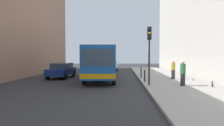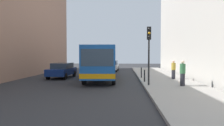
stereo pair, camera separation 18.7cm
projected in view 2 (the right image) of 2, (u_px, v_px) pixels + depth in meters
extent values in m
plane|color=#2D2D30|center=(101.00, 84.00, 16.91)|extent=(80.00, 80.00, 0.00)
cube|color=#9E9991|center=(171.00, 84.00, 16.62)|extent=(4.40, 40.00, 0.15)
cube|color=#19519E|center=(102.00, 61.00, 20.39)|extent=(2.95, 11.09, 2.50)
cube|color=orange|center=(102.00, 71.00, 20.42)|extent=(2.97, 11.11, 0.36)
cube|color=#2D3D4C|center=(97.00, 58.00, 14.90)|extent=(2.26, 0.15, 1.20)
cube|color=#2D3D4C|center=(102.00, 57.00, 20.87)|extent=(2.90, 9.49, 1.00)
cylinder|color=black|center=(114.00, 78.00, 16.52)|extent=(0.32, 1.01, 1.00)
cylinder|color=black|center=(84.00, 78.00, 16.55)|extent=(0.32, 1.01, 1.00)
cylinder|color=black|center=(114.00, 71.00, 24.32)|extent=(0.32, 1.01, 1.00)
cylinder|color=black|center=(94.00, 71.00, 24.35)|extent=(0.32, 1.01, 1.00)
cube|color=navy|center=(62.00, 71.00, 21.47)|extent=(2.02, 4.48, 0.64)
cube|color=#2D3D4C|center=(62.00, 66.00, 21.59)|extent=(1.72, 2.54, 0.52)
cylinder|color=black|center=(65.00, 76.00, 19.90)|extent=(0.25, 0.65, 0.64)
cylinder|color=black|center=(48.00, 76.00, 20.07)|extent=(0.25, 0.65, 0.64)
cylinder|color=black|center=(74.00, 73.00, 22.88)|extent=(0.25, 0.65, 0.64)
cylinder|color=black|center=(59.00, 73.00, 23.05)|extent=(0.25, 0.65, 0.64)
cube|color=silver|center=(111.00, 67.00, 29.96)|extent=(1.98, 4.47, 0.64)
cube|color=#2D3D4C|center=(111.00, 63.00, 30.09)|extent=(1.70, 2.53, 0.52)
cylinder|color=black|center=(116.00, 70.00, 28.41)|extent=(0.25, 0.65, 0.64)
cylinder|color=black|center=(104.00, 70.00, 28.56)|extent=(0.25, 0.65, 0.64)
cylinder|color=black|center=(118.00, 68.00, 31.39)|extent=(0.25, 0.65, 0.64)
cylinder|color=black|center=(107.00, 68.00, 31.55)|extent=(0.25, 0.65, 0.64)
cylinder|color=black|center=(149.00, 63.00, 15.20)|extent=(0.12, 0.12, 3.20)
cube|color=black|center=(149.00, 33.00, 15.12)|extent=(0.28, 0.24, 0.90)
sphere|color=black|center=(149.00, 29.00, 14.98)|extent=(0.16, 0.16, 0.16)
sphere|color=orange|center=(149.00, 33.00, 14.99)|extent=(0.16, 0.16, 0.16)
sphere|color=black|center=(149.00, 37.00, 15.00)|extent=(0.16, 0.16, 0.16)
cylinder|color=black|center=(145.00, 76.00, 17.24)|extent=(0.11, 0.11, 0.95)
cylinder|color=black|center=(141.00, 73.00, 20.30)|extent=(0.11, 0.11, 0.95)
cylinder|color=#26262D|center=(183.00, 80.00, 14.86)|extent=(0.32, 0.32, 0.86)
cylinder|color=#336B3F|center=(183.00, 69.00, 14.83)|extent=(0.38, 0.38, 0.66)
sphere|color=beige|center=(183.00, 62.00, 14.82)|extent=(0.24, 0.24, 0.24)
cylinder|color=#26262D|center=(173.00, 74.00, 19.24)|extent=(0.32, 0.32, 0.80)
cylinder|color=gold|center=(173.00, 66.00, 19.21)|extent=(0.38, 0.38, 0.62)
sphere|color=tan|center=(174.00, 62.00, 19.20)|extent=(0.22, 0.22, 0.22)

